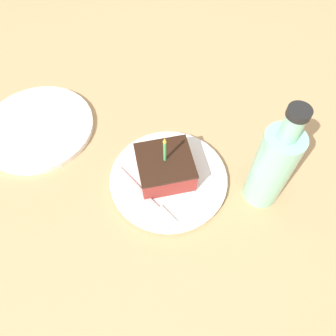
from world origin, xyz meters
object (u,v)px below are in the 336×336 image
(plate, at_px, (168,177))
(fork, at_px, (148,200))
(bottle, at_px, (273,166))
(cake_slice, at_px, (165,167))
(side_plate, at_px, (38,127))

(plate, xyz_separation_m, fork, (0.05, 0.05, 0.01))
(plate, distance_m, bottle, 0.21)
(cake_slice, bearing_deg, plate, 148.96)
(cake_slice, relative_size, bottle, 0.49)
(bottle, xyz_separation_m, side_plate, (0.44, -0.27, -0.09))
(plate, xyz_separation_m, bottle, (-0.17, 0.07, 0.09))
(plate, bearing_deg, fork, 44.18)
(fork, distance_m, bottle, 0.24)
(plate, bearing_deg, bottle, 157.94)
(fork, bearing_deg, side_plate, -48.97)
(plate, relative_size, fork, 1.53)
(side_plate, bearing_deg, plate, 143.40)
(fork, bearing_deg, bottle, 174.45)
(plate, xyz_separation_m, cake_slice, (0.01, -0.00, 0.03))
(cake_slice, height_order, fork, cake_slice)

